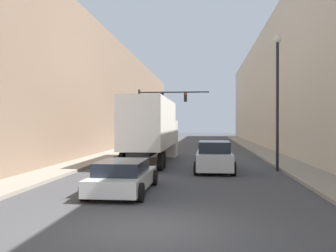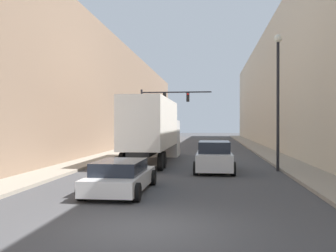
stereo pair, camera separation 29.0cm
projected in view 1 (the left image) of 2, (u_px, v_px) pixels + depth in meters
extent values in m
plane|color=#424244|center=(148.00, 229.00, 9.18)|extent=(200.00, 200.00, 0.00)
cube|color=gray|center=(256.00, 148.00, 38.36)|extent=(2.07, 80.00, 0.15)
cube|color=gray|center=(131.00, 148.00, 39.68)|extent=(2.07, 80.00, 0.15)
cube|color=beige|center=(296.00, 86.00, 37.92)|extent=(6.00, 80.00, 12.95)
cube|color=#846B56|center=(94.00, 96.00, 40.06)|extent=(6.00, 80.00, 11.16)
cube|color=silver|center=(151.00, 123.00, 24.15)|extent=(2.46, 9.44, 3.05)
cube|color=black|center=(151.00, 149.00, 24.16)|extent=(1.23, 9.44, 0.24)
cube|color=silver|center=(162.00, 138.00, 30.10)|extent=(2.46, 2.49, 2.86)
cylinder|color=black|center=(122.00, 161.00, 20.77)|extent=(0.25, 1.00, 1.00)
cylinder|color=black|center=(161.00, 162.00, 20.55)|extent=(0.25, 1.00, 1.00)
cylinder|color=black|center=(127.00, 159.00, 21.97)|extent=(0.25, 1.00, 1.00)
cylinder|color=black|center=(163.00, 160.00, 21.75)|extent=(0.25, 1.00, 1.00)
cylinder|color=black|center=(148.00, 150.00, 30.21)|extent=(0.25, 1.00, 1.00)
cylinder|color=black|center=(175.00, 150.00, 29.99)|extent=(0.25, 1.00, 1.00)
cube|color=silver|center=(124.00, 180.00, 14.21)|extent=(1.87, 4.72, 0.56)
cube|color=#1E232D|center=(122.00, 167.00, 13.97)|extent=(1.65, 2.60, 0.48)
cylinder|color=black|center=(111.00, 177.00, 15.96)|extent=(0.25, 0.64, 0.64)
cylinder|color=black|center=(154.00, 178.00, 15.76)|extent=(0.25, 0.64, 0.64)
cylinder|color=black|center=(85.00, 191.00, 12.55)|extent=(0.25, 0.64, 0.64)
cylinder|color=black|center=(140.00, 192.00, 12.36)|extent=(0.25, 0.64, 0.64)
cube|color=silver|center=(214.00, 160.00, 20.49)|extent=(1.85, 4.75, 0.86)
cube|color=#1E232D|center=(214.00, 147.00, 20.25)|extent=(1.63, 2.61, 0.60)
cylinder|color=black|center=(198.00, 161.00, 22.25)|extent=(0.25, 0.70, 0.70)
cylinder|color=black|center=(229.00, 162.00, 22.06)|extent=(0.25, 0.70, 0.70)
cylinder|color=black|center=(196.00, 168.00, 18.82)|extent=(0.25, 0.70, 0.70)
cylinder|color=black|center=(233.00, 169.00, 18.64)|extent=(0.25, 0.70, 0.70)
cylinder|color=black|center=(139.00, 120.00, 37.73)|extent=(0.20, 0.20, 6.07)
cube|color=black|center=(174.00, 92.00, 37.36)|extent=(7.02, 0.12, 0.12)
cube|color=black|center=(162.00, 97.00, 37.49)|extent=(0.30, 0.24, 0.90)
sphere|color=red|center=(162.00, 97.00, 37.35)|extent=(0.18, 0.18, 0.18)
cube|color=black|center=(185.00, 97.00, 37.25)|extent=(0.30, 0.24, 0.90)
sphere|color=red|center=(185.00, 94.00, 37.11)|extent=(0.18, 0.18, 0.18)
cylinder|color=black|center=(277.00, 106.00, 20.55)|extent=(0.16, 0.16, 7.11)
sphere|color=silver|center=(278.00, 39.00, 20.53)|extent=(0.44, 0.44, 0.44)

